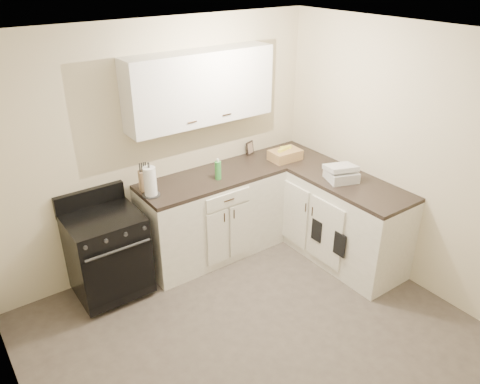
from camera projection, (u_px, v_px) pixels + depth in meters
floor at (267, 350)px, 3.97m from camera, size 3.60×3.60×0.00m
ceiling at (278, 46)px, 2.83m from camera, size 3.60×3.60×0.00m
wall_back at (159, 149)px, 4.70m from camera, size 3.60×0.00×3.60m
wall_right at (422, 165)px, 4.34m from camera, size 0.00×3.60×3.60m
wall_left at (7, 325)px, 2.46m from camera, size 0.00×3.60×3.60m
base_cabinets_back at (213, 217)px, 5.07m from camera, size 1.55×0.60×0.90m
base_cabinets_right at (326, 213)px, 5.16m from camera, size 0.60×1.90×0.90m
countertop_back at (211, 178)px, 4.86m from camera, size 1.55×0.60×0.04m
countertop_right at (330, 174)px, 4.95m from camera, size 0.60×1.90×0.04m
upper_cabinets at (200, 87)px, 4.55m from camera, size 1.55×0.30×0.70m
stove at (108, 254)px, 4.43m from camera, size 0.67×0.57×0.81m
knife_block at (144, 181)px, 4.52m from camera, size 0.10×0.10×0.20m
paper_towel at (150, 182)px, 4.40m from camera, size 0.15×0.15×0.29m
soap_bottle at (218, 170)px, 4.75m from camera, size 0.07×0.07×0.19m
picture_frame at (250, 148)px, 5.36m from camera, size 0.12×0.07×0.15m
wicker_basket at (285, 155)px, 5.22m from camera, size 0.35×0.24×0.11m
countertop_grill at (341, 175)px, 4.75m from camera, size 0.36×0.35×0.11m
glass_jar at (350, 174)px, 4.72m from camera, size 0.12×0.12×0.15m
oven_mitt_near at (340, 244)px, 4.63m from camera, size 0.02×0.14×0.25m
oven_mitt_far at (317, 231)px, 4.87m from camera, size 0.02×0.14×0.24m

